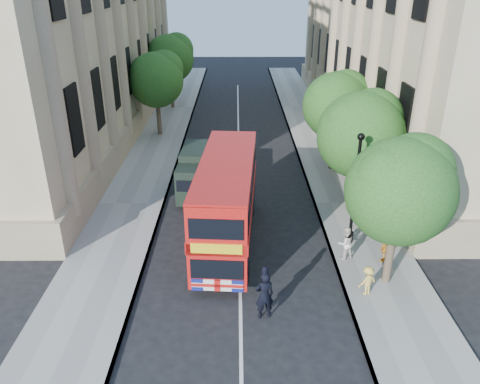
{
  "coord_description": "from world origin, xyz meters",
  "views": [
    {
      "loc": [
        -0.11,
        -12.36,
        11.16
      ],
      "look_at": [
        0.02,
        6.7,
        2.3
      ],
      "focal_mm": 35.0,
      "sensor_mm": 36.0,
      "label": 1
    }
  ],
  "objects_px": {
    "double_decker_bus": "(227,200)",
    "woman_pedestrian": "(345,243)",
    "box_van": "(198,174)",
    "lamp_post": "(355,194)",
    "police_constable": "(264,295)"
  },
  "relations": [
    {
      "from": "box_van",
      "to": "police_constable",
      "type": "relative_size",
      "value": 2.43
    },
    {
      "from": "woman_pedestrian",
      "to": "police_constable",
      "type": "bearing_deg",
      "value": 26.18
    },
    {
      "from": "police_constable",
      "to": "woman_pedestrian",
      "type": "xyz_separation_m",
      "value": [
        3.63,
        3.63,
        -0.07
      ]
    },
    {
      "from": "lamp_post",
      "to": "police_constable",
      "type": "distance_m",
      "value": 6.69
    },
    {
      "from": "double_decker_bus",
      "to": "woman_pedestrian",
      "type": "relative_size",
      "value": 5.8
    },
    {
      "from": "lamp_post",
      "to": "woman_pedestrian",
      "type": "xyz_separation_m",
      "value": [
        -0.53,
        -1.37,
        -1.65
      ]
    },
    {
      "from": "lamp_post",
      "to": "police_constable",
      "type": "bearing_deg",
      "value": -129.79
    },
    {
      "from": "lamp_post",
      "to": "woman_pedestrian",
      "type": "distance_m",
      "value": 2.21
    },
    {
      "from": "police_constable",
      "to": "woman_pedestrian",
      "type": "bearing_deg",
      "value": -148.12
    },
    {
      "from": "woman_pedestrian",
      "to": "lamp_post",
      "type": "bearing_deg",
      "value": -129.98
    },
    {
      "from": "double_decker_bus",
      "to": "police_constable",
      "type": "relative_size",
      "value": 4.59
    },
    {
      "from": "double_decker_bus",
      "to": "woman_pedestrian",
      "type": "xyz_separation_m",
      "value": [
        5.03,
        -1.55,
        -1.3
      ]
    },
    {
      "from": "double_decker_bus",
      "to": "police_constable",
      "type": "height_order",
      "value": "double_decker_bus"
    },
    {
      "from": "double_decker_bus",
      "to": "woman_pedestrian",
      "type": "bearing_deg",
      "value": -13.06
    },
    {
      "from": "double_decker_bus",
      "to": "box_van",
      "type": "height_order",
      "value": "double_decker_bus"
    }
  ]
}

